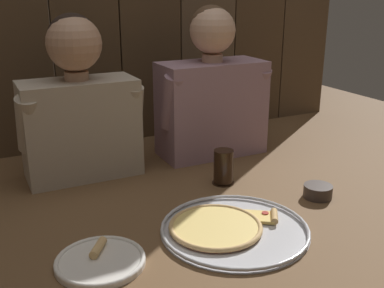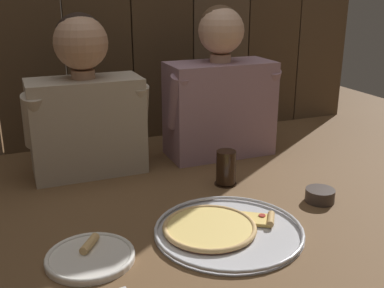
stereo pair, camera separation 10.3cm
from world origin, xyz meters
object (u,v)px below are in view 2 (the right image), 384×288
object	(u,v)px
pizza_tray	(222,229)
diner_right	(220,91)
dinner_plate	(90,256)
drinking_glass	(226,168)
dipping_bowl	(320,195)
diner_left	(85,102)

from	to	relation	value
pizza_tray	diner_right	world-z (taller)	diner_right
dinner_plate	drinking_glass	bearing A→B (deg)	29.58
drinking_glass	diner_right	bearing A→B (deg)	69.01
dipping_bowl	diner_left	distance (m)	0.85
dipping_bowl	pizza_tray	bearing A→B (deg)	-170.80
pizza_tray	drinking_glass	bearing A→B (deg)	62.48
drinking_glass	dipping_bowl	world-z (taller)	drinking_glass
diner_right	diner_left	bearing A→B (deg)	179.95
dipping_bowl	diner_right	bearing A→B (deg)	101.32
drinking_glass	pizza_tray	bearing A→B (deg)	-117.52
drinking_glass	dipping_bowl	distance (m)	0.32
pizza_tray	dipping_bowl	bearing A→B (deg)	9.20
pizza_tray	dinner_plate	bearing A→B (deg)	-179.99
dipping_bowl	diner_right	distance (m)	0.58
dinner_plate	dipping_bowl	bearing A→B (deg)	4.67
pizza_tray	diner_right	distance (m)	0.68
drinking_glass	diner_right	xyz separation A→B (m)	(0.11, 0.29, 0.20)
dinner_plate	diner_left	size ratio (longest dim) A/B	0.39
pizza_tray	dipping_bowl	xyz separation A→B (m)	(0.37, 0.06, 0.01)
pizza_tray	drinking_glass	xyz separation A→B (m)	(0.15, 0.29, 0.05)
pizza_tray	diner_right	size ratio (longest dim) A/B	0.71
dinner_plate	diner_left	world-z (taller)	diner_left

